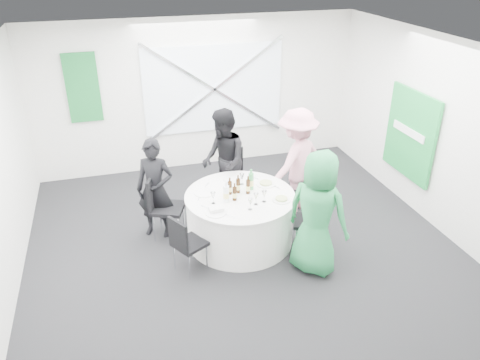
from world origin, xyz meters
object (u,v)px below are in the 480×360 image
object	(u,v)px
banquet_table	(240,218)
chair_front_right	(316,217)
chair_back	(232,171)
person_woman_pink	(296,161)
chair_back_right	(296,185)
person_man_back_left	(155,189)
chair_back_left	(162,202)
person_woman_green	(317,214)
clear_water_bottle	(226,194)
chair_front_left	(185,241)
green_water_bottle	(251,181)
person_man_back	(223,161)

from	to	relation	value
banquet_table	chair_front_right	bearing A→B (deg)	-28.05
chair_back	person_woman_pink	distance (m)	1.11
person_woman_pink	chair_back	bearing A→B (deg)	-62.39
chair_back_right	person_man_back_left	size ratio (longest dim) A/B	0.57
chair_back_left	person_woman_pink	world-z (taller)	person_woman_pink
person_man_back_left	chair_front_right	bearing A→B (deg)	-1.38
banquet_table	chair_back	xyz separation A→B (m)	(0.21, 1.20, 0.16)
person_woman_green	clear_water_bottle	bearing A→B (deg)	11.17
chair_front_left	person_woman_pink	distance (m)	2.32
clear_water_bottle	person_woman_pink	bearing A→B (deg)	28.95
person_woman_pink	green_water_bottle	bearing A→B (deg)	-0.92
chair_back_left	chair_front_left	xyz separation A→B (m)	(0.17, -0.94, -0.09)
chair_back_right	green_water_bottle	world-z (taller)	green_water_bottle
chair_back	person_woman_green	xyz separation A→B (m)	(0.56, -2.10, 0.32)
chair_front_right	chair_back	bearing A→B (deg)	-128.49
chair_front_left	green_water_bottle	distance (m)	1.32
chair_front_right	person_man_back	bearing A→B (deg)	-120.35
chair_front_right	person_woman_green	world-z (taller)	person_woman_green
chair_front_left	chair_back	bearing A→B (deg)	-62.21
chair_back_left	chair_front_left	distance (m)	0.96
banquet_table	chair_front_left	bearing A→B (deg)	-150.49
chair_back_right	person_woman_pink	size ratio (longest dim) A/B	0.50
chair_back	person_woman_pink	world-z (taller)	person_woman_pink
person_woman_green	chair_front_left	bearing A→B (deg)	36.10
chair_back	chair_back_left	xyz separation A→B (m)	(-1.26, -0.76, 0.04)
chair_back	green_water_bottle	distance (m)	1.12
chair_back	person_woman_green	world-z (taller)	person_woman_green
chair_front_left	person_woman_green	distance (m)	1.74
banquet_table	chair_back	bearing A→B (deg)	80.17
person_man_back_left	person_man_back	size ratio (longest dim) A/B	0.90
chair_front_left	person_woman_pink	size ratio (longest dim) A/B	0.49
banquet_table	person_man_back	bearing A→B (deg)	88.85
chair_back	chair_front_left	bearing A→B (deg)	-112.86
person_man_back_left	person_woman_green	size ratio (longest dim) A/B	0.89
person_man_back	banquet_table	bearing A→B (deg)	0.00
banquet_table	chair_back_left	world-z (taller)	chair_back_left
person_woman_pink	clear_water_bottle	world-z (taller)	person_woman_pink
person_woman_pink	green_water_bottle	world-z (taller)	person_woman_pink
clear_water_bottle	chair_front_right	bearing A→B (deg)	-18.59
chair_front_right	green_water_bottle	bearing A→B (deg)	-102.56
green_water_bottle	chair_front_left	bearing A→B (deg)	-149.72
chair_back	green_water_bottle	xyz separation A→B (m)	(-0.01, -1.07, 0.35)
person_woman_green	chair_back_right	bearing A→B (deg)	-52.41
chair_front_left	person_man_back_left	distance (m)	1.09
person_man_back_left	person_woman_green	bearing A→B (deg)	-11.97
banquet_table	clear_water_bottle	world-z (taller)	clear_water_bottle
chair_back	chair_front_left	size ratio (longest dim) A/B	1.10
banquet_table	clear_water_bottle	xyz separation A→B (m)	(-0.23, -0.11, 0.49)
chair_back_left	person_woman_green	xyz separation A→B (m)	(1.82, -1.34, 0.28)
chair_front_right	clear_water_bottle	world-z (taller)	clear_water_bottle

